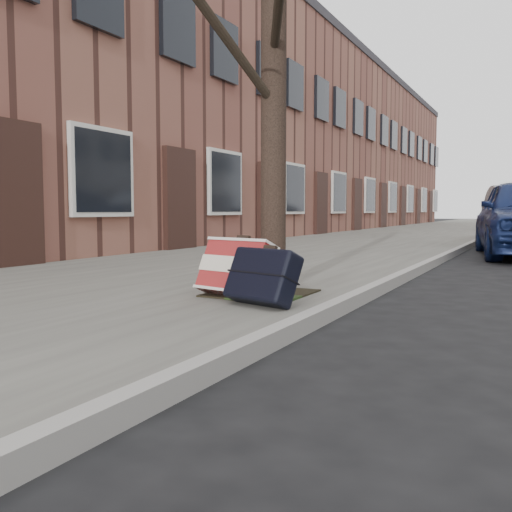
% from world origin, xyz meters
% --- Properties ---
extents(ground, '(120.00, 120.00, 0.00)m').
position_xyz_m(ground, '(0.00, 0.00, 0.00)').
color(ground, black).
rests_on(ground, ground).
extents(near_sidewalk, '(5.00, 70.00, 0.12)m').
position_xyz_m(near_sidewalk, '(-3.70, 15.00, 0.06)').
color(near_sidewalk, slate).
rests_on(near_sidewalk, ground).
extents(house_near, '(6.80, 40.00, 7.00)m').
position_xyz_m(house_near, '(-9.60, 16.00, 3.50)').
color(house_near, brown).
rests_on(house_near, ground).
extents(dirt_patch, '(0.85, 0.85, 0.02)m').
position_xyz_m(dirt_patch, '(-2.00, 1.20, 0.13)').
color(dirt_patch, black).
rests_on(dirt_patch, near_sidewalk).
extents(suitcase_red, '(0.74, 0.52, 0.51)m').
position_xyz_m(suitcase_red, '(-2.09, 0.89, 0.38)').
color(suitcase_red, maroon).
rests_on(suitcase_red, near_sidewalk).
extents(suitcase_navy, '(0.69, 0.53, 0.48)m').
position_xyz_m(suitcase_navy, '(-1.71, 0.63, 0.36)').
color(suitcase_navy, black).
rests_on(suitcase_navy, near_sidewalk).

